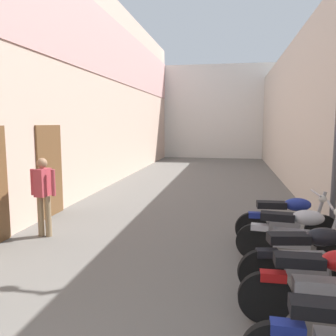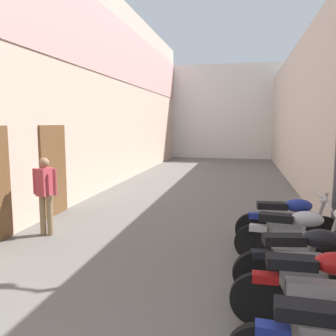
# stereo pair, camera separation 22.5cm
# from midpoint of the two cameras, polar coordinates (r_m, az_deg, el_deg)

# --- Properties ---
(ground_plane) EXTENTS (38.70, 38.70, 0.00)m
(ground_plane) POSITION_cam_midpoint_polar(r_m,az_deg,el_deg) (9.51, 2.33, -6.28)
(ground_plane) COLOR #66635E
(building_left) EXTENTS (0.45, 22.70, 6.82)m
(building_left) POSITION_cam_midpoint_polar(r_m,az_deg,el_deg) (12.06, -12.53, 12.88)
(building_left) COLOR beige
(building_left) RESTS_ON ground
(building_right) EXTENTS (0.45, 22.70, 5.03)m
(building_right) POSITION_cam_midpoint_polar(r_m,az_deg,el_deg) (11.35, 21.01, 8.27)
(building_right) COLOR beige
(building_right) RESTS_ON ground
(building_far_end) EXTENTS (9.28, 2.00, 5.93)m
(building_far_end) POSITION_cam_midpoint_polar(r_m,az_deg,el_deg) (23.55, 7.22, 9.07)
(building_far_end) COLOR silver
(building_far_end) RESTS_ON ground
(motorcycle_fourth) EXTENTS (1.85, 0.58, 1.04)m
(motorcycle_fourth) POSITION_cam_midpoint_polar(r_m,az_deg,el_deg) (4.28, 23.09, -17.29)
(motorcycle_fourth) COLOR black
(motorcycle_fourth) RESTS_ON ground
(motorcycle_fifth) EXTENTS (1.84, 0.58, 1.04)m
(motorcycle_fifth) POSITION_cam_midpoint_polar(r_m,az_deg,el_deg) (4.99, 21.03, -13.58)
(motorcycle_fifth) COLOR black
(motorcycle_fifth) RESTS_ON ground
(motorcycle_sixth) EXTENTS (1.84, 0.58, 1.04)m
(motorcycle_sixth) POSITION_cam_midpoint_polar(r_m,az_deg,el_deg) (5.91, 19.23, -10.20)
(motorcycle_sixth) COLOR black
(motorcycle_sixth) RESTS_ON ground
(motorcycle_seventh) EXTENTS (1.85, 0.58, 1.04)m
(motorcycle_seventh) POSITION_cam_midpoint_polar(r_m,az_deg,el_deg) (6.73, 18.08, -8.01)
(motorcycle_seventh) COLOR black
(motorcycle_seventh) RESTS_ON ground
(pedestrian_further_down) EXTENTS (0.52, 0.36, 1.57)m
(pedestrian_further_down) POSITION_cam_midpoint_polar(r_m,az_deg,el_deg) (7.31, -20.64, -3.57)
(pedestrian_further_down) COLOR #8C7251
(pedestrian_further_down) RESTS_ON ground
(street_lamp) EXTENTS (0.79, 0.18, 5.11)m
(street_lamp) POSITION_cam_midpoint_polar(r_m,az_deg,el_deg) (6.76, 24.93, 12.78)
(street_lamp) COLOR #47474C
(street_lamp) RESTS_ON ground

